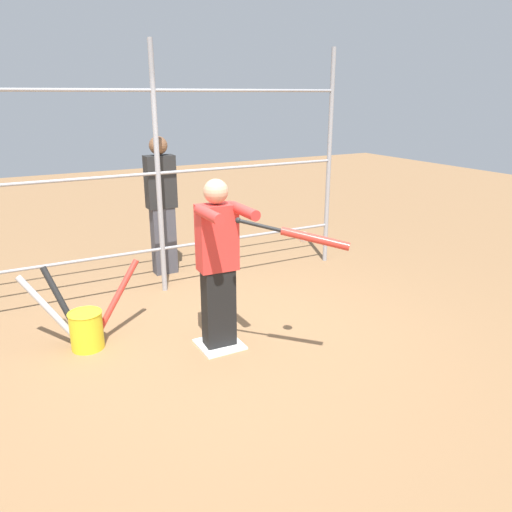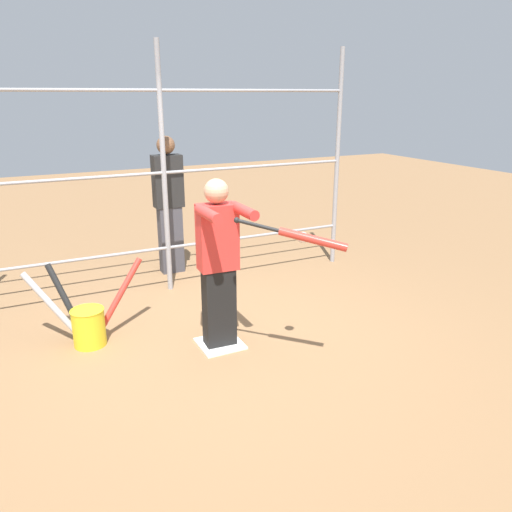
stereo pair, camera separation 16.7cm
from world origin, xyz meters
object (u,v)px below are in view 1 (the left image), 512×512
object	(u,v)px
baseball_bat_swinging	(305,236)
bystander_behind_fence	(162,204)
bat_bucket	(85,325)
softball_in_flight	(304,237)
batter	(218,260)

from	to	relation	value
baseball_bat_swinging	bystander_behind_fence	world-z (taller)	bystander_behind_fence
baseball_bat_swinging	bat_bucket	distance (m)	2.28
bystander_behind_fence	bat_bucket	bearing A→B (deg)	50.65
baseball_bat_swinging	bystander_behind_fence	bearing A→B (deg)	-86.51
baseball_bat_swinging	softball_in_flight	xyz separation A→B (m)	(-0.15, -0.24, -0.09)
softball_in_flight	batter	bearing A→B (deg)	-45.02
batter	bat_bucket	distance (m)	1.42
baseball_bat_swinging	softball_in_flight	size ratio (longest dim) A/B	7.29
batter	softball_in_flight	xyz separation A→B (m)	(-0.54, 0.54, 0.28)
bystander_behind_fence	batter	bearing A→B (deg)	84.47
bat_bucket	bystander_behind_fence	size ratio (longest dim) A/B	0.64
baseball_bat_swinging	softball_in_flight	distance (m)	0.29
baseball_bat_swinging	softball_in_flight	world-z (taller)	baseball_bat_swinging
softball_in_flight	bat_bucket	world-z (taller)	softball_in_flight
batter	softball_in_flight	distance (m)	0.82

